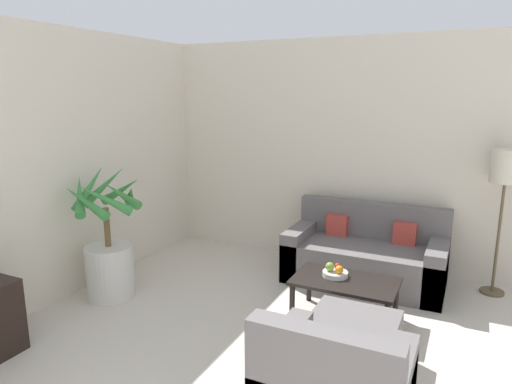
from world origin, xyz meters
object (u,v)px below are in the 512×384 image
Objects in this scene: ottoman at (354,339)px; potted_palm at (109,252)px; apple_red at (338,266)px; apple_green at (330,267)px; floor_lamp at (506,175)px; orange_fruit at (339,270)px; coffee_table at (345,285)px; fruit_bowl at (335,274)px; sofa_loveseat at (365,257)px.

potted_palm is at bearing 178.29° from ottoman.
ottoman is at bearing -64.87° from apple_red.
potted_palm is 2.22m from apple_green.
floor_lamp is at bearing 26.93° from potted_palm.
potted_palm is 17.82× the size of orange_fruit.
apple_green reaches higher than apple_red.
fruit_bowl is at bearing 156.24° from coffee_table.
potted_palm is at bearing -163.05° from apple_red.
potted_palm is 2.27m from fruit_bowl.
fruit_bowl is 3.67× the size of apple_red.
apple_red is at bearing 115.13° from ottoman.
orange_fruit is at bearing -137.20° from floor_lamp.
floor_lamp is 2.00m from coffee_table.
ottoman is at bearing -59.15° from apple_green.
potted_palm reaches higher than coffee_table.
potted_palm is 2.07× the size of ottoman.
sofa_loveseat is (2.27, 1.54, -0.20)m from potted_palm.
potted_palm reaches higher than sofa_loveseat.
fruit_bowl is at bearing -95.07° from sofa_loveseat.
fruit_bowl reaches higher than coffee_table.
ottoman is (0.35, -0.74, -0.27)m from apple_red.
floor_lamp reaches higher than apple_green.
fruit_bowl is 0.36× the size of ottoman.
floor_lamp is 23.57× the size of apple_red.
potted_palm is at bearing -165.41° from orange_fruit.
ottoman is at bearing -1.71° from potted_palm.
potted_palm reaches higher than apple_green.
coffee_table is 0.19m from apple_red.
ottoman is (0.25, -0.64, -0.15)m from coffee_table.
floor_lamp is at bearing 40.23° from apple_green.
floor_lamp is at bearing 41.08° from fruit_bowl.
fruit_bowl is 0.08m from apple_red.
sofa_loveseat is 1.64m from ottoman.
orange_fruit reaches higher than apple_red.
potted_palm is 5.75× the size of fruit_bowl.
floor_lamp is 1.97m from orange_fruit.
apple_green is at bearing 165.99° from coffee_table.
orange_fruit reaches higher than ottoman.
apple_green is 0.10m from orange_fruit.
sofa_loveseat is 20.19× the size of apple_green.
potted_palm is 0.89× the size of floor_lamp.
coffee_table is 11.25× the size of apple_green.
coffee_table is 3.98× the size of fruit_bowl.
ottoman is (0.27, -1.61, -0.09)m from sofa_loveseat.
sofa_loveseat is at bearing 91.60° from coffee_table.
apple_green is at bearing -98.13° from sofa_loveseat.
sofa_loveseat is at bearing 85.03° from apple_red.
coffee_table is at bearing -135.42° from floor_lamp.
ottoman is (0.41, -0.68, -0.28)m from apple_green.
ottoman is (0.36, -0.69, -0.22)m from fruit_bowl.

